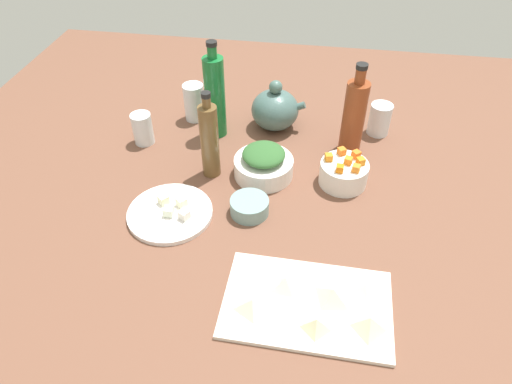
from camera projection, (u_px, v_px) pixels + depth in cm
name	position (u px, v px, depth cm)	size (l,w,h in cm)	color
tabletop	(256.00, 212.00, 113.28)	(190.00, 190.00, 3.00)	brown
cutting_board	(307.00, 304.00, 90.83)	(33.01, 20.78, 1.00)	white
plate_tofu	(170.00, 213.00, 109.92)	(20.34, 20.34, 1.20)	white
bowl_greens	(263.00, 167.00, 119.97)	(15.44, 15.44, 5.01)	white
bowl_carrots	(343.00, 173.00, 117.17)	(12.24, 12.24, 6.16)	white
bowl_small_side	(250.00, 207.00, 109.63)	(9.28, 9.28, 3.93)	#779D9B
teapot	(277.00, 109.00, 134.54)	(15.51, 13.79, 15.18)	#456460
bottle_0	(209.00, 140.00, 115.25)	(4.72, 4.72, 23.95)	brown
bottle_1	(354.00, 116.00, 122.86)	(6.05, 6.05, 25.82)	brown
bottle_2	(215.00, 96.00, 127.88)	(5.78, 5.78, 28.15)	#176D31
drinking_glass_0	(380.00, 119.00, 133.14)	(6.30, 6.30, 9.32)	white
drinking_glass_1	(143.00, 129.00, 129.75)	(5.71, 5.71, 9.07)	white
drinking_glass_2	(194.00, 102.00, 138.34)	(6.15, 6.15, 11.30)	white
carrot_cube_0	(342.00, 151.00, 117.56)	(1.80, 1.80, 1.80)	orange
carrot_cube_1	(340.00, 169.00, 112.29)	(1.80, 1.80, 1.80)	orange
carrot_cube_2	(356.00, 168.00, 112.36)	(1.80, 1.80, 1.80)	orange
carrot_cube_3	(329.00, 157.00, 115.68)	(1.80, 1.80, 1.80)	orange
carrot_cube_4	(356.00, 154.00, 116.59)	(1.80, 1.80, 1.80)	orange
carrot_cube_5	(348.00, 161.00, 114.63)	(1.80, 1.80, 1.80)	orange
carrot_cube_6	(361.00, 161.00, 114.46)	(1.80, 1.80, 1.80)	orange
chopped_greens_mound	(263.00, 154.00, 117.15)	(11.31, 11.04, 3.47)	#31612E
tofu_cube_0	(169.00, 212.00, 107.86)	(2.20, 2.20, 2.20)	silver
tofu_cube_1	(163.00, 200.00, 110.96)	(2.20, 2.20, 2.20)	#F5F5C9
tofu_cube_2	(182.00, 202.00, 110.35)	(2.20, 2.20, 2.20)	white
tofu_cube_3	(184.00, 215.00, 107.09)	(2.20, 2.20, 2.20)	silver
dumpling_0	(333.00, 294.00, 90.09)	(5.86, 5.32, 3.12)	beige
dumpling_1	(286.00, 282.00, 92.56)	(5.21, 4.58, 2.63)	beige
dumpling_2	(365.00, 289.00, 91.55)	(5.63, 5.02, 2.28)	beige
dumpling_3	(369.00, 323.00, 85.30)	(5.57, 4.99, 3.12)	beige
dumpling_4	(316.00, 324.00, 85.19)	(4.41, 4.10, 3.00)	beige
dumpling_5	(252.00, 304.00, 88.69)	(5.50, 5.21, 2.63)	beige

